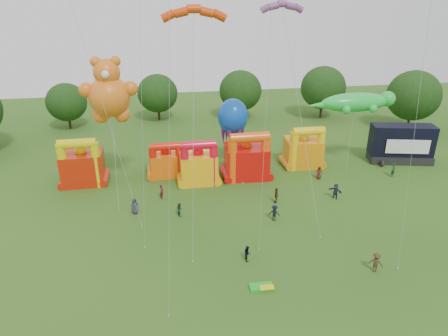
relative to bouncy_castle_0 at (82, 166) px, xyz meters
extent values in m
plane|color=#264F16|center=(18.38, -28.80, -2.50)|extent=(160.00, 160.00, 0.00)
cylinder|color=#352314|center=(55.09, 13.56, -0.64)|extent=(0.44, 0.44, 3.72)
ellipsoid|color=#183610|center=(55.09, 13.56, 3.90)|extent=(9.30, 9.30, 8.89)
cylinder|color=#352314|center=(42.50, 24.01, -0.75)|extent=(0.44, 0.44, 3.51)
ellipsoid|color=#183610|center=(42.50, 24.01, 3.54)|extent=(8.77, 8.78, 8.39)
cylinder|color=#352314|center=(26.22, 25.69, -0.85)|extent=(0.44, 0.44, 3.30)
ellipsoid|color=#183610|center=(26.22, 25.69, 3.18)|extent=(8.25, 8.25, 7.88)
cylinder|color=#352314|center=(10.26, 27.67, -0.96)|extent=(0.44, 0.44, 3.09)
ellipsoid|color=#183610|center=(10.26, 27.67, 2.82)|extent=(7.73, 7.72, 7.38)
cylinder|color=#352314|center=(-6.15, 24.92, -1.06)|extent=(0.44, 0.44, 2.88)
ellipsoid|color=#183610|center=(-6.15, 24.92, 2.46)|extent=(7.20, 7.20, 6.88)
cube|color=red|center=(0.00, 0.29, -0.40)|extent=(5.24, 4.23, 4.20)
cylinder|color=yellow|center=(-2.02, -1.21, 0.50)|extent=(1.14, 1.14, 6.01)
cylinder|color=yellow|center=(2.02, -1.21, 0.50)|extent=(1.14, 1.14, 6.01)
cylinder|color=yellow|center=(0.00, -1.21, 3.50)|extent=(4.61, 1.20, 1.20)
sphere|color=yellow|center=(0.00, 0.29, 2.00)|extent=(1.40, 1.40, 1.40)
cube|color=orange|center=(10.81, 1.03, -0.90)|extent=(4.62, 3.79, 3.22)
cylinder|color=red|center=(9.09, -0.25, -0.21)|extent=(0.97, 0.97, 4.60)
cylinder|color=red|center=(12.54, -0.25, -0.21)|extent=(0.97, 0.97, 4.60)
cylinder|color=red|center=(10.81, -0.25, 2.09)|extent=(3.93, 1.02, 1.02)
sphere|color=red|center=(10.81, 1.03, 1.01)|extent=(1.40, 1.40, 1.40)
cube|color=#FFAF0D|center=(14.89, -1.98, -0.52)|extent=(4.76, 3.82, 3.98)
cylinder|color=red|center=(13.04, -3.35, 0.33)|extent=(1.04, 1.04, 5.68)
cylinder|color=red|center=(16.73, -3.35, 0.33)|extent=(1.04, 1.04, 5.68)
cylinder|color=red|center=(14.89, -3.35, 3.17)|extent=(4.21, 1.09, 1.09)
sphere|color=red|center=(14.89, -1.98, 1.77)|extent=(1.40, 1.40, 1.40)
cube|color=red|center=(21.47, -1.25, -0.36)|extent=(5.95, 4.88, 4.29)
cylinder|color=#FC530D|center=(19.26, -2.89, 0.56)|extent=(1.25, 1.25, 6.13)
cylinder|color=#FC530D|center=(23.69, -2.89, 0.56)|extent=(1.25, 1.25, 6.13)
cylinder|color=#FC530D|center=(21.47, -2.89, 3.63)|extent=(5.05, 1.31, 1.31)
sphere|color=#FC530D|center=(21.47, -1.25, 2.09)|extent=(1.40, 1.40, 1.40)
cube|color=orange|center=(30.38, 1.15, -0.53)|extent=(5.39, 4.48, 3.95)
cylinder|color=yellow|center=(28.41, -0.31, 0.32)|extent=(1.11, 1.11, 5.65)
cylinder|color=yellow|center=(32.35, -0.31, 0.32)|extent=(1.11, 1.11, 5.65)
cylinder|color=yellow|center=(30.38, -0.31, 3.14)|extent=(4.49, 1.16, 1.16)
sphere|color=yellow|center=(30.38, 1.15, 1.75)|extent=(1.40, 1.40, 1.40)
cube|color=black|center=(45.14, 0.04, -1.95)|extent=(9.39, 5.25, 1.10)
cube|color=black|center=(45.14, 0.24, 0.81)|extent=(9.30, 4.83, 4.44)
cube|color=white|center=(45.14, -1.46, 0.37)|extent=(5.98, 1.46, 2.08)
cylinder|color=black|center=(41.59, -1.29, -2.10)|extent=(0.30, 0.90, 0.90)
cylinder|color=black|center=(48.69, -1.29, -2.10)|extent=(0.30, 0.90, 0.90)
sphere|color=orange|center=(4.63, -1.91, 9.36)|extent=(4.82, 4.82, 4.82)
sphere|color=orange|center=(4.63, -1.91, 12.21)|extent=(3.07, 3.07, 3.07)
sphere|color=orange|center=(3.53, -1.91, 13.42)|extent=(1.21, 1.21, 1.21)
sphere|color=orange|center=(5.73, -1.91, 13.42)|extent=(1.21, 1.21, 1.21)
sphere|color=orange|center=(2.11, -1.91, 10.24)|extent=(1.75, 1.75, 1.75)
sphere|color=orange|center=(7.15, -1.91, 10.24)|extent=(1.75, 1.75, 1.75)
sphere|color=orange|center=(3.42, -1.91, 7.17)|extent=(1.97, 1.97, 1.97)
sphere|color=orange|center=(5.84, -1.91, 7.17)|extent=(1.97, 1.97, 1.97)
sphere|color=white|center=(4.63, -3.39, 12.21)|extent=(0.88, 0.88, 0.88)
ellipsoid|color=green|center=(36.66, -0.36, 6.94)|extent=(9.74, 3.04, 2.59)
sphere|color=green|center=(41.41, -0.36, 7.23)|extent=(2.09, 2.09, 2.09)
cone|color=green|center=(31.71, -0.36, 6.75)|extent=(3.80, 1.52, 1.52)
sphere|color=green|center=(38.56, 1.16, 6.37)|extent=(1.14, 1.14, 1.14)
sphere|color=green|center=(38.56, -1.88, 6.37)|extent=(1.14, 1.14, 1.14)
sphere|color=green|center=(34.75, 1.16, 6.37)|extent=(1.14, 1.14, 1.14)
sphere|color=green|center=(34.75, -1.88, 6.37)|extent=(1.14, 1.14, 1.14)
ellipsoid|color=#0C47B4|center=(20.35, 2.71, 4.82)|extent=(4.22, 4.22, 5.06)
cone|color=#591E8C|center=(21.72, 2.71, 2.50)|extent=(0.95, 0.95, 3.37)
cone|color=#591E8C|center=(21.03, 3.89, 2.50)|extent=(0.95, 0.95, 3.37)
cone|color=#591E8C|center=(19.66, 3.89, 2.50)|extent=(0.95, 0.95, 3.37)
cone|color=#591E8C|center=(18.98, 2.71, 2.50)|extent=(0.95, 0.95, 3.37)
cone|color=#591E8C|center=(19.66, 1.52, 2.50)|extent=(0.95, 0.95, 3.37)
cone|color=#591E8C|center=(21.03, 1.52, 2.50)|extent=(0.95, 0.95, 3.37)
cube|color=green|center=(17.84, -23.80, -2.38)|extent=(2.05, 1.10, 0.24)
cube|color=yellow|center=(18.24, -24.10, -2.24)|extent=(1.23, 0.66, 0.10)
imported|color=#2A2742|center=(6.84, -9.17, -1.53)|extent=(1.09, 0.88, 1.95)
imported|color=#551823|center=(9.95, -6.05, -1.55)|extent=(0.58, 0.77, 1.90)
imported|color=#193F27|center=(11.81, -10.46, -1.72)|extent=(0.85, 0.94, 1.57)
imported|color=black|center=(22.01, -13.26, -1.58)|extent=(1.38, 1.15, 1.85)
imported|color=#3D3218|center=(23.37, -9.31, -1.53)|extent=(0.83, 1.23, 1.94)
imported|color=#2A2B47|center=(30.78, -9.49, -1.53)|extent=(1.56, 1.78, 1.94)
imported|color=#501C16|center=(30.98, -3.80, -1.61)|extent=(1.03, 0.90, 1.78)
imported|color=#173A22|center=(41.24, -4.78, -1.54)|extent=(0.84, 0.79, 1.94)
imported|color=black|center=(17.52, -19.77, -1.74)|extent=(0.65, 0.80, 1.53)
imported|color=#3D2D18|center=(28.47, -23.31, -1.55)|extent=(1.41, 1.31, 1.91)
camera|label=1|loc=(10.21, -49.88, 20.42)|focal=32.00mm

